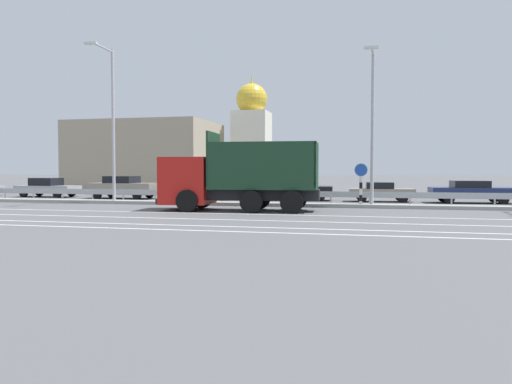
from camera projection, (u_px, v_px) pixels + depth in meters
name	position (u px, v px, depth m)	size (l,w,h in m)	color
ground_plane	(259.00, 210.00, 24.30)	(320.00, 320.00, 0.00)	#565659
lane_strip_0	(231.00, 214.00, 22.29)	(65.36, 0.16, 0.01)	silver
lane_strip_1	(213.00, 219.00, 19.79)	(65.36, 0.16, 0.01)	silver
lane_strip_2	(193.00, 226.00, 17.59)	(65.36, 0.16, 0.01)	silver
lane_strip_3	(179.00, 230.00, 16.31)	(65.36, 0.16, 0.01)	silver
median_island	(271.00, 204.00, 27.13)	(35.95, 1.10, 0.18)	gray
median_guardrail	(275.00, 195.00, 28.16)	(65.36, 0.09, 0.78)	#9EA0A5
dump_truck	(220.00, 183.00, 24.15)	(7.73, 3.13, 3.77)	red
median_road_sign	(361.00, 185.00, 26.00)	(0.69, 0.16, 2.31)	white
street_lamp_1	(111.00, 117.00, 28.70)	(0.70, 2.57, 8.91)	#ADADB2
street_lamp_2	(372.00, 121.00, 25.58)	(0.71, 2.22, 8.00)	#ADADB2
parked_car_1	(47.00, 187.00, 36.08)	(4.52, 1.97, 1.39)	#A3A3A8
parked_car_2	(123.00, 187.00, 34.15)	(4.79, 2.09, 1.54)	gray
parked_car_3	(202.00, 189.00, 33.26)	(4.97, 2.17, 1.43)	black
parked_car_4	(302.00, 189.00, 32.05)	(4.11, 2.21, 1.42)	black
parked_car_5	(381.00, 191.00, 30.69)	(3.98, 1.99, 1.21)	gray
parked_car_6	(472.00, 191.00, 29.41)	(4.87, 2.17, 1.33)	navy
background_building_0	(146.00, 156.00, 48.90)	(13.19, 9.14, 6.57)	tan
church_tower	(252.00, 138.00, 51.76)	(3.60, 3.60, 11.77)	silver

